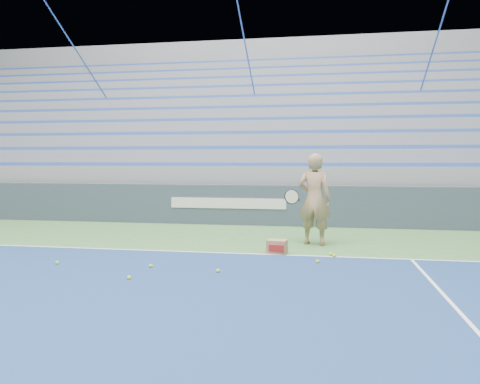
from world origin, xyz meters
name	(u,v)px	position (x,y,z in m)	size (l,w,h in m)	color
sponsor_barrier	(229,205)	(0.00, 15.88, 0.55)	(30.00, 0.32, 1.10)	#364252
bleachers	(257,145)	(0.00, 21.60, 2.36)	(31.00, 9.15, 7.30)	gray
tennis_player	(314,199)	(2.37, 13.15, 0.96)	(1.00, 0.93, 1.93)	tan
ball_box	(277,247)	(1.69, 12.01, 0.14)	(0.40, 0.32, 0.27)	#967049
tennis_ball_0	(218,271)	(0.91, 10.37, 0.03)	(0.07, 0.07, 0.07)	#B4DD2D
tennis_ball_1	(334,256)	(2.76, 11.88, 0.03)	(0.07, 0.07, 0.07)	#B4DD2D
tennis_ball_2	(129,278)	(-0.31, 9.72, 0.03)	(0.07, 0.07, 0.07)	#B4DD2D
tennis_ball_3	(318,262)	(2.46, 11.32, 0.03)	(0.07, 0.07, 0.07)	#B4DD2D
tennis_ball_4	(331,254)	(2.70, 12.04, 0.03)	(0.07, 0.07, 0.07)	#B4DD2D
tennis_ball_5	(57,263)	(-1.92, 10.47, 0.03)	(0.07, 0.07, 0.07)	#B4DD2D
tennis_ball_6	(151,266)	(-0.26, 10.51, 0.03)	(0.07, 0.07, 0.07)	#B4DD2D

